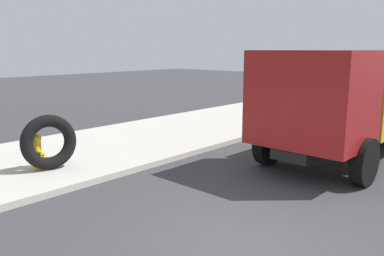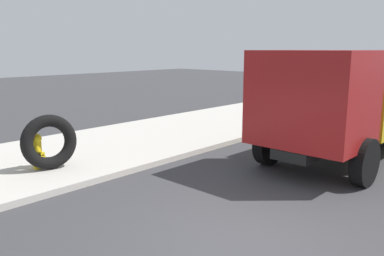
# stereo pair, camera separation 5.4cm
# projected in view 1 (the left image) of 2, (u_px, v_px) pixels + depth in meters

# --- Properties ---
(ground_plane) EXTENTS (80.00, 80.00, 0.00)m
(ground_plane) POSITION_uv_depth(u_px,v_px,m) (240.00, 241.00, 6.37)
(ground_plane) COLOR #38383A
(sidewalk_curb) EXTENTS (36.00, 5.00, 0.15)m
(sidewalk_curb) POSITION_uv_depth(u_px,v_px,m) (41.00, 161.00, 10.62)
(sidewalk_curb) COLOR #BCB7AD
(sidewalk_curb) RESTS_ON ground
(fire_hydrant) EXTENTS (0.26, 0.59, 0.87)m
(fire_hydrant) POSITION_uv_depth(u_px,v_px,m) (37.00, 150.00, 9.61)
(fire_hydrant) COLOR yellow
(fire_hydrant) RESTS_ON sidewalk_curb
(loose_tire) EXTENTS (1.38, 0.63, 1.35)m
(loose_tire) POSITION_uv_depth(u_px,v_px,m) (49.00, 142.00, 9.54)
(loose_tire) COLOR black
(loose_tire) RESTS_ON sidewalk_curb
(dump_truck_yellow) EXTENTS (7.05, 2.91, 3.00)m
(dump_truck_yellow) POSITION_uv_depth(u_px,v_px,m) (350.00, 101.00, 10.97)
(dump_truck_yellow) COLOR gold
(dump_truck_yellow) RESTS_ON ground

